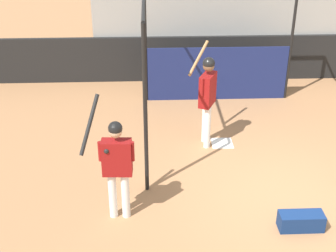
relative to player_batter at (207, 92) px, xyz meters
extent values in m
plane|color=#A8754C|center=(1.19, -1.92, -1.17)|extent=(60.00, 60.00, 0.00)
cube|color=black|center=(1.19, 3.59, -0.56)|extent=(24.00, 0.12, 1.23)
cube|color=#9E9E99|center=(1.19, 5.25, 0.27)|extent=(7.60, 3.20, 2.88)
cube|color=#1E6B3D|center=(-1.83, 4.05, 0.11)|extent=(0.45, 0.40, 0.10)
cube|color=#1E6B3D|center=(-1.83, 4.23, 0.34)|extent=(0.45, 0.06, 0.40)
cube|color=#1E6B3D|center=(-1.28, 4.05, 0.11)|extent=(0.45, 0.40, 0.10)
cube|color=#1E6B3D|center=(-1.28, 4.23, 0.34)|extent=(0.45, 0.06, 0.40)
cube|color=#1E6B3D|center=(-0.73, 4.05, 0.11)|extent=(0.45, 0.40, 0.10)
cube|color=#1E6B3D|center=(-0.73, 4.23, 0.34)|extent=(0.45, 0.06, 0.40)
cube|color=#1E6B3D|center=(-0.18, 4.05, 0.11)|extent=(0.45, 0.40, 0.10)
cube|color=#1E6B3D|center=(-0.18, 4.23, 0.34)|extent=(0.45, 0.06, 0.40)
cube|color=#1E6B3D|center=(0.37, 4.05, 0.11)|extent=(0.45, 0.40, 0.10)
cube|color=#1E6B3D|center=(0.37, 4.23, 0.34)|extent=(0.45, 0.06, 0.40)
cube|color=#1E6B3D|center=(0.92, 4.05, 0.11)|extent=(0.45, 0.40, 0.10)
cube|color=#1E6B3D|center=(0.92, 4.23, 0.34)|extent=(0.45, 0.06, 0.40)
cube|color=#1E6B3D|center=(1.47, 4.05, 0.11)|extent=(0.45, 0.40, 0.10)
cube|color=#1E6B3D|center=(1.47, 4.23, 0.34)|extent=(0.45, 0.06, 0.40)
cube|color=#1E6B3D|center=(2.02, 4.05, 0.11)|extent=(0.45, 0.40, 0.10)
cube|color=#1E6B3D|center=(2.02, 4.23, 0.34)|extent=(0.45, 0.06, 0.40)
cube|color=#1E6B3D|center=(2.57, 4.05, 0.11)|extent=(0.45, 0.40, 0.10)
cube|color=#1E6B3D|center=(2.57, 4.23, 0.34)|extent=(0.45, 0.06, 0.40)
cube|color=#1E6B3D|center=(3.12, 4.05, 0.11)|extent=(0.45, 0.40, 0.10)
cube|color=#1E6B3D|center=(3.12, 4.23, 0.34)|extent=(0.45, 0.06, 0.40)
cube|color=#1E6B3D|center=(3.67, 4.05, 0.11)|extent=(0.45, 0.40, 0.10)
cube|color=#1E6B3D|center=(3.67, 4.23, 0.34)|extent=(0.45, 0.06, 0.40)
cube|color=#1E6B3D|center=(-1.83, 4.85, 0.51)|extent=(0.45, 0.40, 0.10)
cube|color=#1E6B3D|center=(-1.28, 4.85, 0.51)|extent=(0.45, 0.40, 0.10)
cube|color=#1E6B3D|center=(-0.73, 4.85, 0.51)|extent=(0.45, 0.40, 0.10)
cube|color=#1E6B3D|center=(-0.18, 4.85, 0.51)|extent=(0.45, 0.40, 0.10)
cube|color=#1E6B3D|center=(0.37, 4.85, 0.51)|extent=(0.45, 0.40, 0.10)
cube|color=#1E6B3D|center=(0.92, 4.85, 0.51)|extent=(0.45, 0.40, 0.10)
cube|color=#1E6B3D|center=(1.47, 4.85, 0.51)|extent=(0.45, 0.40, 0.10)
cube|color=#1E6B3D|center=(2.02, 4.85, 0.51)|extent=(0.45, 0.40, 0.10)
cube|color=#1E6B3D|center=(2.57, 4.85, 0.51)|extent=(0.45, 0.40, 0.10)
cube|color=#1E6B3D|center=(3.12, 4.85, 0.51)|extent=(0.45, 0.40, 0.10)
cube|color=#1E6B3D|center=(3.67, 4.85, 0.51)|extent=(0.45, 0.40, 0.10)
cube|color=#1E6B3D|center=(4.22, 4.85, 0.51)|extent=(0.45, 0.40, 0.10)
cylinder|color=black|center=(-1.22, -1.58, 0.33)|extent=(0.07, 0.07, 3.00)
cylinder|color=black|center=(-1.22, 2.28, 0.33)|extent=(0.07, 0.07, 3.00)
cylinder|color=black|center=(2.29, 2.28, 0.33)|extent=(0.07, 0.07, 3.00)
cube|color=navy|center=(0.54, 2.26, -0.49)|extent=(3.43, 0.03, 1.35)
cube|color=white|center=(0.35, -0.01, -1.16)|extent=(0.44, 0.44, 0.02)
cylinder|color=white|center=(0.01, -0.14, -0.71)|extent=(0.17, 0.17, 0.91)
cylinder|color=white|center=(0.00, 0.12, -0.71)|extent=(0.17, 0.17, 0.91)
cube|color=maroon|center=(0.00, -0.01, 0.06)|extent=(0.40, 0.54, 0.64)
sphere|color=brown|center=(0.00, -0.01, 0.56)|extent=(0.23, 0.23, 0.23)
sphere|color=black|center=(0.00, -0.01, 0.61)|extent=(0.24, 0.24, 0.24)
cylinder|color=maroon|center=(-0.14, -0.23, 0.21)|extent=(0.09, 0.09, 0.35)
cylinder|color=maroon|center=(0.07, 0.24, 0.21)|extent=(0.09, 0.09, 0.35)
cylinder|color=#AD7F4C|center=(-0.15, 0.37, 0.58)|extent=(0.47, 0.65, 0.55)
sphere|color=#AD7F4C|center=(0.14, 0.17, 0.33)|extent=(0.08, 0.08, 0.08)
cylinder|color=white|center=(-1.56, -2.33, -0.76)|extent=(0.14, 0.14, 0.83)
cylinder|color=white|center=(-1.76, -2.32, -0.76)|extent=(0.14, 0.14, 0.83)
cube|color=maroon|center=(-1.66, -2.32, -0.05)|extent=(0.47, 0.24, 0.59)
sphere|color=tan|center=(-1.66, -2.32, 0.41)|extent=(0.21, 0.21, 0.21)
sphere|color=black|center=(-1.66, -2.32, 0.45)|extent=(0.22, 0.22, 0.22)
cylinder|color=maroon|center=(-1.42, -2.37, 0.08)|extent=(0.07, 0.07, 0.32)
cylinder|color=maroon|center=(-1.90, -2.35, 0.08)|extent=(0.07, 0.07, 0.32)
cylinder|color=black|center=(-2.04, -2.29, 0.51)|extent=(0.33, 0.55, 0.80)
sphere|color=black|center=(-1.80, -2.42, 0.12)|extent=(0.08, 0.08, 0.08)
cube|color=navy|center=(1.20, -2.75, -1.03)|extent=(0.70, 0.28, 0.28)
camera|label=1|loc=(-1.14, -8.47, 3.68)|focal=50.00mm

